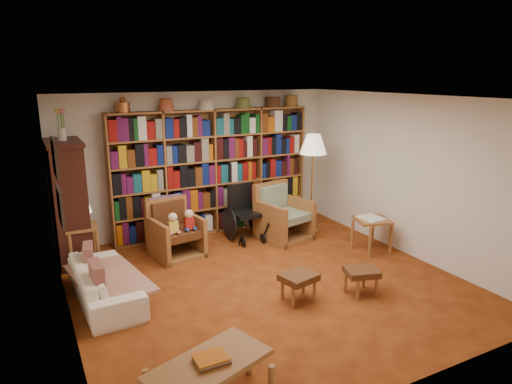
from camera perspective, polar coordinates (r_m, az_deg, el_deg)
floor at (r=6.43m, az=1.23°, el=-11.15°), size 5.00×5.00×0.00m
ceiling at (r=5.80m, az=1.37°, el=11.69°), size 5.00×5.00×0.00m
wall_back at (r=8.22m, az=-7.11°, el=3.64°), size 5.00×0.00×5.00m
wall_front at (r=4.10m, az=18.50°, el=-8.29°), size 5.00×0.00×5.00m
wall_left at (r=5.32m, az=-23.11°, el=-3.49°), size 0.00×5.00×5.00m
wall_right at (r=7.49m, az=18.32°, el=1.95°), size 0.00×5.00×5.00m
bookshelf at (r=8.15m, az=-5.35°, el=3.03°), size 3.60×0.30×2.42m
curio_cabinet at (r=7.33m, az=-22.34°, el=-1.07°), size 0.50×0.95×2.40m
framed_pictures at (r=5.51m, az=-23.54°, el=1.13°), size 0.03×0.52×0.97m
sofa at (r=6.17m, az=-18.35°, el=-10.64°), size 1.68×0.71×0.48m
sofa_throw at (r=6.15m, az=-17.93°, el=-10.08°), size 0.97×1.51×0.04m
cushion_left at (r=6.39m, az=-20.18°, el=-7.86°), size 0.17×0.39×0.37m
cushion_right at (r=5.75m, az=-19.22°, el=-10.32°), size 0.13×0.40×0.39m
side_table_lamp at (r=7.24m, az=-20.94°, el=-5.13°), size 0.47×0.47×0.63m
table_lamp at (r=7.10m, az=-21.29°, el=-1.51°), size 0.35×0.35×0.47m
armchair_leather at (r=7.34m, az=-10.14°, el=-4.95°), size 0.82×0.86×0.90m
armchair_sage at (r=7.98m, az=3.18°, el=-3.16°), size 0.95×0.96×0.95m
wheelchair at (r=7.90m, az=-1.60°, el=-2.81°), size 0.55×0.76×0.95m
floor_lamp at (r=8.05m, az=7.16°, el=5.45°), size 0.47×0.47×1.78m
side_table_papers at (r=7.56m, az=14.31°, el=-3.90°), size 0.64×0.64×0.57m
footstool_a at (r=5.85m, az=5.35°, el=-10.79°), size 0.49×0.44×0.36m
footstool_b at (r=6.15m, az=13.04°, el=-9.89°), size 0.49×0.45×0.35m
coffee_table at (r=4.19m, az=-5.91°, el=-20.99°), size 1.19×0.85×0.46m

